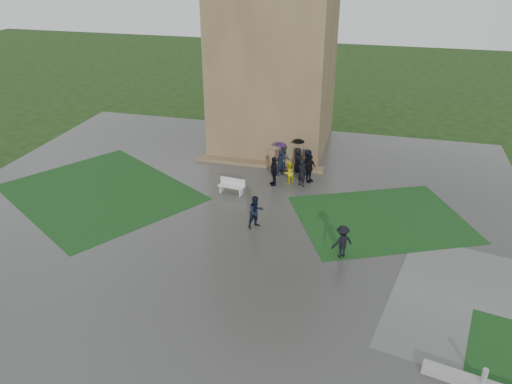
% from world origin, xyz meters
% --- Properties ---
extents(ground, '(120.00, 120.00, 0.00)m').
position_xyz_m(ground, '(0.00, 0.00, 0.00)').
color(ground, black).
extents(plaza, '(34.00, 34.00, 0.02)m').
position_xyz_m(plaza, '(0.00, 2.00, 0.01)').
color(plaza, '#373735').
rests_on(plaza, ground).
extents(lawn_inset_left, '(14.10, 13.46, 0.01)m').
position_xyz_m(lawn_inset_left, '(-8.50, 4.00, 0.03)').
color(lawn_inset_left, '#133615').
rests_on(lawn_inset_left, plaza).
extents(lawn_inset_right, '(11.12, 10.15, 0.01)m').
position_xyz_m(lawn_inset_right, '(8.50, 5.00, 0.03)').
color(lawn_inset_right, '#133615').
rests_on(lawn_inset_right, plaza).
extents(tower, '(8.00, 8.00, 18.00)m').
position_xyz_m(tower, '(0.00, 15.00, 9.00)').
color(tower, brown).
rests_on(tower, ground).
extents(tower_plinth, '(9.00, 0.80, 0.22)m').
position_xyz_m(tower_plinth, '(0.00, 10.60, 0.13)').
color(tower_plinth, brown).
rests_on(tower_plinth, plaza).
extents(bench, '(1.68, 0.70, 0.95)m').
position_xyz_m(bench, '(-0.56, 6.01, 0.51)').
color(bench, silver).
rests_on(bench, plaza).
extents(visitor_cluster, '(3.20, 3.70, 2.44)m').
position_xyz_m(visitor_cluster, '(2.64, 9.13, 1.09)').
color(visitor_cluster, black).
rests_on(visitor_cluster, plaza).
extents(pedestrian_mid, '(0.98, 1.00, 1.83)m').
position_xyz_m(pedestrian_mid, '(1.92, 2.41, 0.94)').
color(pedestrian_mid, black).
rests_on(pedestrian_mid, plaza).
extents(pedestrian_near, '(1.23, 1.13, 1.72)m').
position_xyz_m(pedestrian_near, '(6.71, 0.66, 0.88)').
color(pedestrian_near, black).
rests_on(pedestrian_near, plaza).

